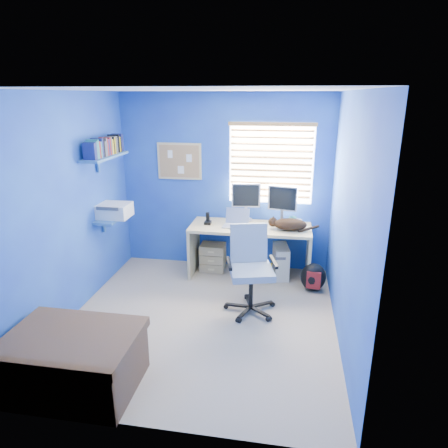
% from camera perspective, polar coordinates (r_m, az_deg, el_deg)
% --- Properties ---
extents(floor, '(3.00, 3.20, 0.00)m').
position_cam_1_polar(floor, '(4.71, -3.19, -13.42)').
color(floor, tan).
rests_on(floor, ground).
extents(ceiling, '(3.00, 3.20, 0.00)m').
position_cam_1_polar(ceiling, '(4.02, -3.84, 18.61)').
color(ceiling, white).
rests_on(ceiling, wall_back).
extents(wall_back, '(3.00, 0.01, 2.50)m').
position_cam_1_polar(wall_back, '(5.72, 0.09, 5.84)').
color(wall_back, '#1F3BB0').
rests_on(wall_back, ground).
extents(wall_front, '(3.00, 0.01, 2.50)m').
position_cam_1_polar(wall_front, '(2.77, -10.92, -8.17)').
color(wall_front, '#1F3BB0').
rests_on(wall_front, ground).
extents(wall_left, '(0.01, 3.20, 2.50)m').
position_cam_1_polar(wall_left, '(4.76, -21.40, 2.06)').
color(wall_left, '#1F3BB0').
rests_on(wall_left, ground).
extents(wall_right, '(0.01, 3.20, 2.50)m').
position_cam_1_polar(wall_right, '(4.14, 17.20, 0.25)').
color(wall_right, '#1F3BB0').
rests_on(wall_right, ground).
extents(desk, '(1.65, 0.65, 0.74)m').
position_cam_1_polar(desk, '(5.60, 3.71, -3.90)').
color(desk, '#CBB983').
rests_on(desk, floor).
extents(laptop, '(0.36, 0.29, 0.22)m').
position_cam_1_polar(laptop, '(5.40, 1.65, 0.72)').
color(laptop, silver).
rests_on(laptop, desk).
extents(monitor_left, '(0.41, 0.17, 0.54)m').
position_cam_1_polar(monitor_left, '(5.65, 3.17, 3.17)').
color(monitor_left, silver).
rests_on(monitor_left, desk).
extents(monitor_right, '(0.42, 0.19, 0.54)m').
position_cam_1_polar(monitor_right, '(5.54, 8.32, 2.68)').
color(monitor_right, silver).
rests_on(monitor_right, desk).
extents(phone, '(0.09, 0.11, 0.17)m').
position_cam_1_polar(phone, '(5.53, -2.33, 0.83)').
color(phone, black).
rests_on(phone, desk).
extents(mug, '(0.10, 0.09, 0.10)m').
position_cam_1_polar(mug, '(5.63, 9.76, 0.52)').
color(mug, '#247272').
rests_on(mug, desk).
extents(cd_spindle, '(0.13, 0.13, 0.07)m').
position_cam_1_polar(cd_spindle, '(5.61, 10.45, 0.28)').
color(cd_spindle, silver).
rests_on(cd_spindle, desk).
extents(cat, '(0.47, 0.28, 0.16)m').
position_cam_1_polar(cat, '(5.35, 9.43, -0.05)').
color(cat, black).
rests_on(cat, desk).
extents(tower_pc, '(0.26, 0.46, 0.45)m').
position_cam_1_polar(tower_pc, '(5.69, 8.10, -5.26)').
color(tower_pc, beige).
rests_on(tower_pc, floor).
extents(drawer_boxes, '(0.35, 0.28, 0.41)m').
position_cam_1_polar(drawer_boxes, '(5.83, -1.60, -4.74)').
color(drawer_boxes, tan).
rests_on(drawer_boxes, floor).
extents(yellow_book, '(0.03, 0.17, 0.24)m').
position_cam_1_polar(yellow_book, '(5.55, 6.54, -6.99)').
color(yellow_book, yellow).
rests_on(yellow_book, floor).
extents(backpack, '(0.35, 0.29, 0.38)m').
position_cam_1_polar(backpack, '(5.37, 12.63, -7.40)').
color(backpack, black).
rests_on(backpack, floor).
extents(bed_corner, '(1.07, 0.76, 0.52)m').
position_cam_1_polar(bed_corner, '(3.87, -20.66, -17.88)').
color(bed_corner, '#503B25').
rests_on(bed_corner, floor).
extents(office_chair, '(0.72, 0.72, 1.01)m').
position_cam_1_polar(office_chair, '(4.74, 3.79, -8.00)').
color(office_chair, black).
rests_on(office_chair, floor).
extents(window_blinds, '(1.15, 0.05, 1.10)m').
position_cam_1_polar(window_blinds, '(5.57, 6.73, 8.52)').
color(window_blinds, white).
rests_on(window_blinds, ground).
extents(corkboard, '(0.64, 0.02, 0.52)m').
position_cam_1_polar(corkboard, '(5.79, -6.38, 8.90)').
color(corkboard, '#CBB983').
rests_on(corkboard, ground).
extents(wall_shelves, '(0.42, 0.90, 1.05)m').
position_cam_1_polar(wall_shelves, '(5.29, -16.19, 6.16)').
color(wall_shelves, '#3669A3').
rests_on(wall_shelves, ground).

